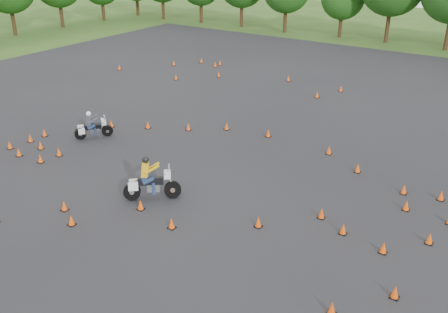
% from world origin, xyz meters
% --- Properties ---
extents(ground, '(140.00, 140.00, 0.00)m').
position_xyz_m(ground, '(0.00, 0.00, 0.00)').
color(ground, '#2D5119').
rests_on(ground, ground).
extents(asphalt_pad, '(62.00, 62.00, 0.00)m').
position_xyz_m(asphalt_pad, '(0.00, 6.00, 0.01)').
color(asphalt_pad, black).
rests_on(asphalt_pad, ground).
extents(treeline, '(87.07, 32.79, 11.14)m').
position_xyz_m(treeline, '(3.34, 34.96, 4.68)').
color(treeline, '#1B4614').
rests_on(treeline, ground).
extents(traffic_cones, '(36.21, 32.51, 0.45)m').
position_xyz_m(traffic_cones, '(-0.10, 5.54, 0.23)').
color(traffic_cones, '#EC4D09').
rests_on(traffic_cones, asphalt_pad).
extents(rider_grey, '(1.87, 2.18, 1.71)m').
position_xyz_m(rider_grey, '(-9.36, 4.19, 0.86)').
color(rider_grey, '#3C3E43').
rests_on(rider_grey, ground).
extents(rider_yellow, '(2.52, 2.29, 2.02)m').
position_xyz_m(rider_yellow, '(-1.55, 0.47, 1.01)').
color(rider_yellow, gold).
rests_on(rider_yellow, ground).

